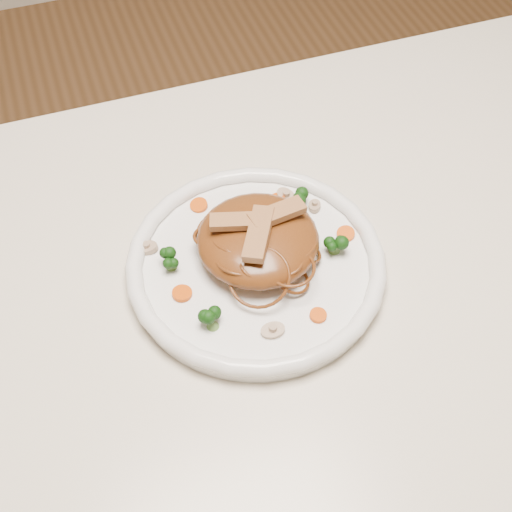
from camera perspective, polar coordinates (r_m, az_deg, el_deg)
name	(u,v)px	position (r m, az deg, el deg)	size (l,w,h in m)	color
ground	(262,509)	(1.46, 0.47, -20.36)	(4.00, 4.00, 0.00)	brown
table	(265,339)	(0.87, 0.75, -6.96)	(1.20, 0.80, 0.75)	beige
plate	(256,268)	(0.80, 0.00, -0.98)	(0.30, 0.30, 0.02)	white
noodle_mound	(258,239)	(0.78, 0.16, 1.39)	(0.14, 0.14, 0.05)	brown
chicken_a	(277,213)	(0.77, 1.76, 3.58)	(0.07, 0.02, 0.01)	#A87A4F
chicken_b	(238,221)	(0.76, -1.50, 2.90)	(0.06, 0.02, 0.01)	#A87A4F
chicken_c	(259,234)	(0.75, 0.21, 1.86)	(0.07, 0.02, 0.01)	#A87A4F
broccoli_0	(299,199)	(0.84, 3.62, 4.79)	(0.03, 0.03, 0.03)	#10400D
broccoli_1	(170,258)	(0.78, -7.16, -0.18)	(0.03, 0.03, 0.03)	#10400D
broccoli_2	(212,319)	(0.73, -3.66, -5.26)	(0.03, 0.03, 0.03)	#10400D
broccoli_3	(335,242)	(0.80, 6.62, 1.18)	(0.03, 0.03, 0.03)	#10400D
carrot_0	(277,199)	(0.86, 1.78, 4.73)	(0.02, 0.02, 0.01)	#DC5808
carrot_1	(182,293)	(0.77, -6.18, -3.11)	(0.02, 0.02, 0.01)	#DC5808
carrot_2	(346,234)	(0.83, 7.48, 1.84)	(0.02, 0.02, 0.01)	#DC5808
carrot_3	(199,205)	(0.85, -4.78, 4.23)	(0.02, 0.02, 0.01)	#DC5808
carrot_4	(318,315)	(0.75, 5.20, -4.94)	(0.02, 0.02, 0.01)	#DC5808
mushroom_0	(273,331)	(0.74, 1.41, -6.23)	(0.03, 0.03, 0.01)	#BEAA8E
mushroom_1	(315,206)	(0.85, 4.90, 4.16)	(0.02, 0.02, 0.01)	#BEAA8E
mushroom_2	(147,248)	(0.81, -9.09, 0.68)	(0.03, 0.03, 0.01)	#BEAA8E
mushroom_3	(286,196)	(0.86, 2.53, 4.99)	(0.03, 0.03, 0.01)	#BEAA8E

